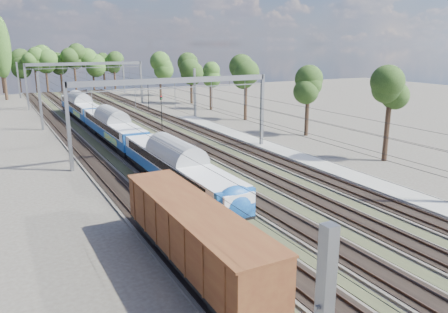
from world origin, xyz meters
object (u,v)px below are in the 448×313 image
freight_boxcar (193,234)px  worker (87,93)px  emu_train (113,124)px  signal_near (161,109)px  signal_far (148,92)px

freight_boxcar → worker: size_ratio=7.41×
emu_train → worker: 54.65m
signal_near → worker: bearing=73.4°
worker → signal_near: (1.17, -48.74, 2.34)m
emu_train → signal_near: 10.16m
signal_near → signal_far: (4.61, 19.55, 0.37)m
worker → signal_far: size_ratio=0.34×
signal_near → signal_far: bearing=58.7°
freight_boxcar → emu_train: bearing=82.6°
signal_far → worker: bearing=84.5°
freight_boxcar → worker: bearing=82.4°
freight_boxcar → signal_far: size_ratio=2.52×
signal_near → freight_boxcar: bearing=-126.0°
emu_train → signal_near: bearing=32.1°
freight_boxcar → worker: 89.74m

